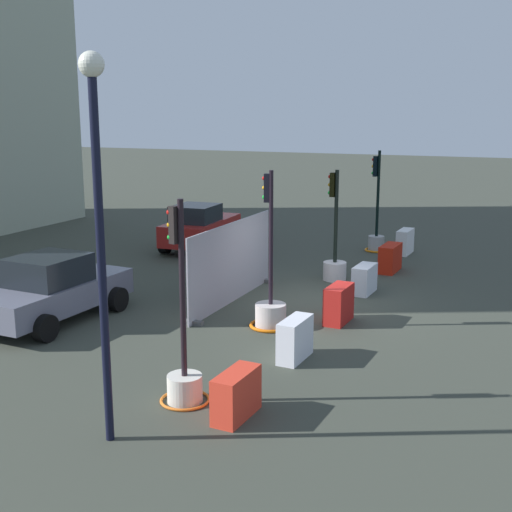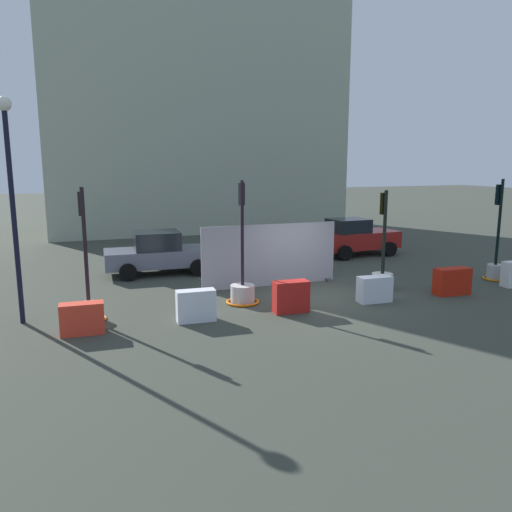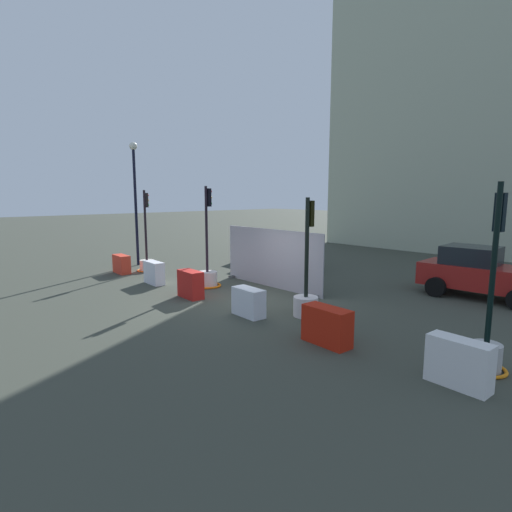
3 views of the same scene
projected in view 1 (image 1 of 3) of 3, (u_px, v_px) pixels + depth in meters
name	position (u px, v px, depth m)	size (l,w,h in m)	color
ground_plane	(312.00, 301.00, 17.61)	(120.00, 120.00, 0.00)	#3A3E34
traffic_light_0	(184.00, 371.00, 11.42)	(0.87, 0.87, 3.52)	silver
traffic_light_1	(270.00, 307.00, 15.42)	(0.99, 0.99, 3.63)	beige
traffic_light_2	(335.00, 259.00, 19.67)	(0.68, 0.68, 3.26)	silver
traffic_light_3	(376.00, 233.00, 23.77)	(0.80, 0.80, 3.57)	#ACABAB
construction_barrier_0	(236.00, 395.00, 10.86)	(1.05, 0.47, 0.78)	red
construction_barrier_1	(295.00, 339.00, 13.41)	(1.04, 0.44, 0.85)	silver
construction_barrier_2	(339.00, 304.00, 15.76)	(1.00, 0.49, 0.89)	#B41D18
construction_barrier_3	(364.00, 279.00, 18.31)	(1.03, 0.49, 0.78)	silver
construction_barrier_4	(390.00, 258.00, 20.77)	(1.17, 0.52, 0.85)	#B41E0D
construction_barrier_5	(405.00, 242.00, 23.34)	(1.08, 0.45, 0.86)	silver
car_red_compact	(200.00, 227.00, 24.06)	(3.90, 2.20, 1.66)	maroon
car_grey_saloon	(52.00, 290.00, 15.83)	(4.14, 2.18, 1.60)	slate
street_lamp_post	(98.00, 200.00, 9.42)	(0.36, 0.36, 5.71)	black
site_fence_panel	(232.00, 264.00, 17.38)	(4.79, 0.50, 2.10)	#9B98A3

